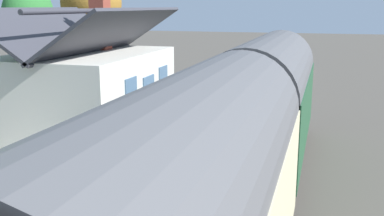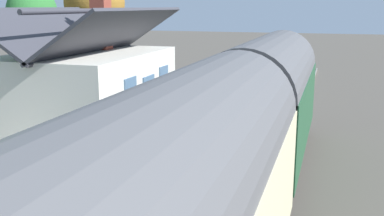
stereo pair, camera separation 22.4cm
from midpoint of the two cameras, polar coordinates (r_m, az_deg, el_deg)
ground_plane at (r=14.80m, az=5.30°, el=-8.23°), size 160.00×160.00×0.00m
platform at (r=15.80m, az=-8.11°, el=-5.14°), size 32.00×5.49×0.93m
platform_edge_coping at (r=14.76m, az=0.88°, el=-4.36°), size 32.00×0.36×0.02m
rail_near at (r=14.55m, az=11.62°, el=-8.53°), size 52.00×0.08×0.14m
rail_far at (r=14.74m, az=5.99°, el=-8.05°), size 52.00×0.08×0.14m
train at (r=7.28m, az=0.28°, el=-12.21°), size 25.90×2.73×4.32m
station_building at (r=15.77m, az=-12.54°, el=2.19°), size 6.45×4.43×5.19m
bench_near_building at (r=25.10m, az=4.20°, el=3.84°), size 1.42×0.50×0.88m
bench_by_lamp at (r=21.73m, az=1.55°, el=2.48°), size 1.40×0.44×0.88m
planter_bench_right at (r=21.14m, az=-2.24°, el=1.62°), size 0.98×0.32×0.57m
tree_mid_background at (r=26.26m, az=-11.96°, el=12.78°), size 3.27×3.36×7.03m
tree_distant at (r=28.88m, az=-19.26°, el=10.58°), size 3.34×2.84×6.71m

